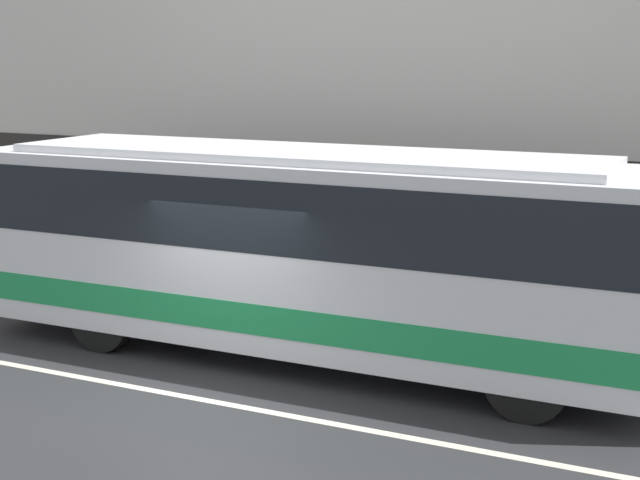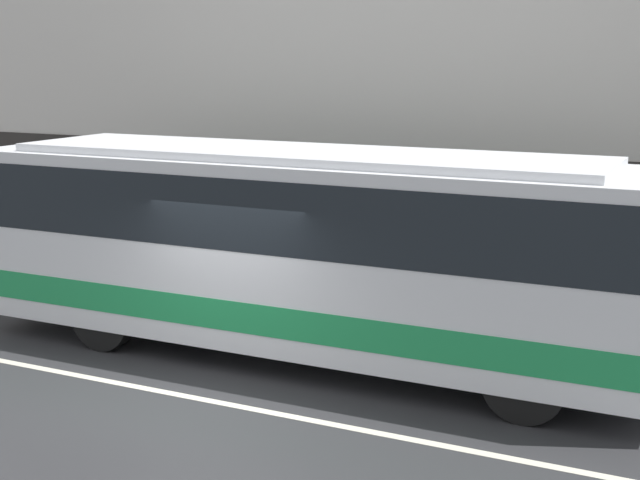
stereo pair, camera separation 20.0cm
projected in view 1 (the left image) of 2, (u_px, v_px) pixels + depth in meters
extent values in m
plane|color=#2D2D30|center=(194.00, 398.00, 12.06)|extent=(60.00, 60.00, 0.00)
cube|color=gray|center=(343.00, 301.00, 16.61)|extent=(60.00, 2.26, 0.14)
cube|color=#2D2B28|center=(366.00, 221.00, 17.34)|extent=(60.00, 0.06, 2.80)
cube|color=beige|center=(194.00, 398.00, 12.06)|extent=(54.00, 0.14, 0.01)
cube|color=silver|center=(301.00, 247.00, 13.51)|extent=(10.64, 2.59, 2.71)
cube|color=#1E8C4C|center=(301.00, 298.00, 13.67)|extent=(10.59, 2.61, 0.45)
cube|color=black|center=(300.00, 204.00, 13.38)|extent=(10.32, 2.61, 1.03)
cube|color=silver|center=(300.00, 154.00, 13.22)|extent=(9.04, 2.20, 0.12)
cylinder|color=black|center=(527.00, 380.00, 11.22)|extent=(1.08, 0.28, 1.08)
cylinder|color=black|center=(559.00, 331.00, 13.24)|extent=(1.08, 0.28, 1.08)
cylinder|color=black|center=(102.00, 317.00, 13.93)|extent=(1.08, 0.28, 1.08)
cylinder|color=black|center=(182.00, 284.00, 15.95)|extent=(1.08, 0.28, 1.08)
cylinder|color=#333338|center=(456.00, 274.00, 15.25)|extent=(0.36, 0.36, 1.50)
sphere|color=tan|center=(458.00, 223.00, 15.07)|extent=(0.27, 0.27, 0.27)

